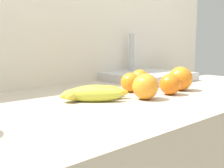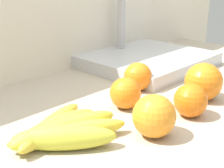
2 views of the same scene
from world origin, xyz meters
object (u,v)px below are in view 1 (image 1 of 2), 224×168
object	(u,v)px
orange_right	(130,82)
sink_basin	(148,76)
orange_far_right	(140,78)
orange_front	(145,86)
orange_back_right	(180,79)
orange_center	(170,84)
banana_bunch	(91,93)

from	to	relation	value
orange_right	sink_basin	bearing A→B (deg)	30.39
orange_far_right	orange_front	distance (m)	0.23
orange_right	orange_back_right	bearing A→B (deg)	-30.70
orange_front	orange_center	bearing A→B (deg)	-1.03
sink_basin	orange_center	bearing A→B (deg)	-128.03
orange_far_right	orange_center	world-z (taller)	same
banana_bunch	orange_center	distance (m)	0.26
orange_right	sink_basin	xyz separation A→B (m)	(0.28, 0.16, -0.01)
orange_center	orange_front	xyz separation A→B (m)	(-0.11, 0.00, 0.00)
orange_back_right	orange_right	world-z (taller)	orange_back_right
orange_far_right	orange_right	world-z (taller)	orange_far_right
orange_right	orange_far_right	bearing A→B (deg)	26.45
sink_basin	orange_right	bearing A→B (deg)	-149.61
banana_bunch	orange_back_right	xyz separation A→B (m)	(0.33, -0.08, 0.02)
sink_basin	orange_back_right	bearing A→B (deg)	-115.91
orange_center	sink_basin	bearing A→B (deg)	51.97
banana_bunch	orange_far_right	distance (m)	0.29
banana_bunch	orange_center	xyz separation A→B (m)	(0.24, -0.10, 0.01)
orange_back_right	orange_center	bearing A→B (deg)	-164.45
orange_far_right	banana_bunch	bearing A→B (deg)	-166.63
orange_front	orange_right	bearing A→B (deg)	63.89
orange_far_right	orange_center	xyz separation A→B (m)	(-0.04, -0.17, -0.00)
sink_basin	orange_front	bearing A→B (deg)	-140.17
banana_bunch	orange_right	xyz separation A→B (m)	(0.18, 0.02, 0.01)
orange_center	orange_right	distance (m)	0.13
banana_bunch	orange_far_right	xyz separation A→B (m)	(0.28, 0.07, 0.01)
orange_far_right	orange_right	distance (m)	0.11
orange_back_right	sink_basin	bearing A→B (deg)	64.09
banana_bunch	sink_basin	xyz separation A→B (m)	(0.46, 0.18, 0.00)
banana_bunch	orange_right	bearing A→B (deg)	5.14
orange_back_right	orange_right	bearing A→B (deg)	149.30
orange_far_right	orange_center	distance (m)	0.17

